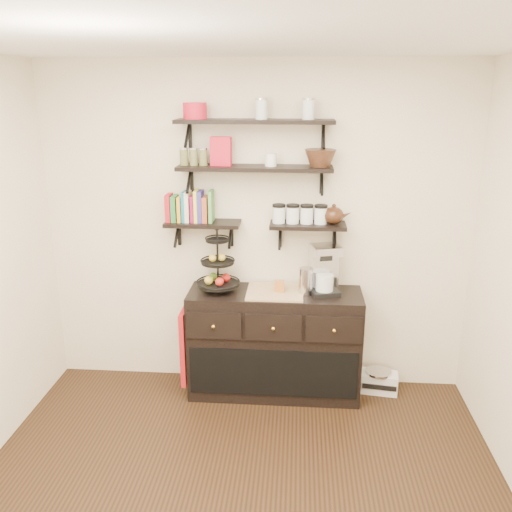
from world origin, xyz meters
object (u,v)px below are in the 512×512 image
Objects in this scene: sideboard at (274,343)px; coffee_maker at (325,270)px; radio at (378,381)px; fruit_stand at (218,270)px.

coffee_maker is (0.39, 0.03, 0.64)m from sideboard.
fruit_stand is at bearing -169.51° from radio.
radio is at bearing 4.37° from sideboard.
sideboard is 4.08× the size of radio.
fruit_stand reaches higher than coffee_maker.
fruit_stand is (-0.46, 0.00, 0.62)m from sideboard.
radio is at bearing 2.72° from fruit_stand.
coffee_maker is at bearing 4.01° from sideboard.
sideboard is 3.47× the size of coffee_maker.
sideboard is 0.75m from coffee_maker.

